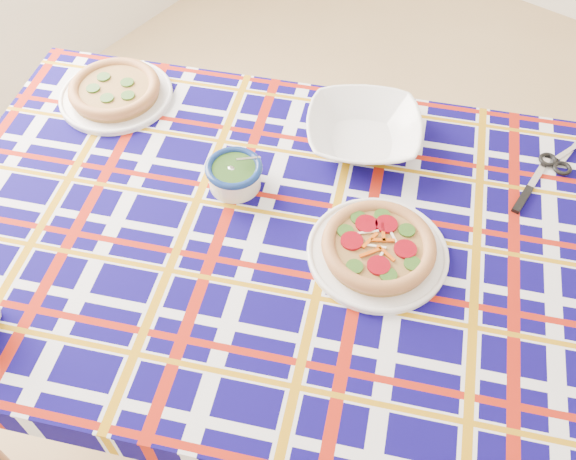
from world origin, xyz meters
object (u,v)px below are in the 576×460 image
Objects in this scene: dining_table at (293,256)px; pesto_bowl at (234,173)px; main_focaccia_plate at (379,246)px; serving_bowl at (363,132)px.

dining_table is 14.22× the size of pesto_bowl.
pesto_bowl is (-0.34, -0.02, 0.01)m from main_focaccia_plate.
serving_bowl is at bearing 61.79° from pesto_bowl.
main_focaccia_plate is at bearing -51.99° from serving_bowl.
main_focaccia_plate is 1.11× the size of serving_bowl.
dining_table is at bearing -10.93° from pesto_bowl.
serving_bowl is at bearing 71.96° from dining_table.
pesto_bowl is at bearing 144.73° from dining_table.
serving_bowl reaches higher than dining_table.
dining_table is 0.21m from pesto_bowl.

